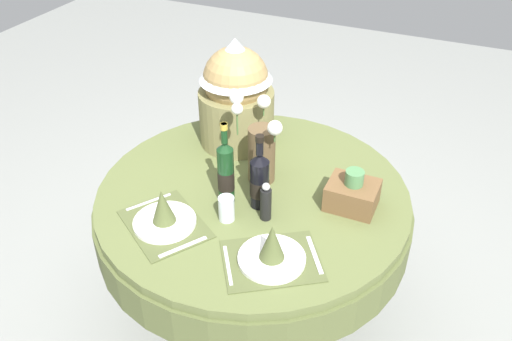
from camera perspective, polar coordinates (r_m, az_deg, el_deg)
ground at (r=2.70m, az=-0.29°, el=-14.45°), size 8.00×8.00×0.00m
dining_table at (r=2.28m, az=-0.33°, el=-4.70°), size 1.32×1.32×0.72m
place_setting_left at (r=2.03m, az=-9.86°, el=-4.72°), size 0.43×0.40×0.16m
place_setting_right at (r=1.86m, az=1.72°, el=-8.65°), size 0.43×0.40×0.16m
flower_vase at (r=2.18m, az=0.45°, el=2.53°), size 0.22×0.23×0.42m
wine_bottle_left at (r=2.05m, az=0.38°, el=-1.03°), size 0.08×0.08×0.32m
wine_bottle_rear at (r=2.07m, az=-3.27°, el=-0.25°), size 0.07×0.07×0.36m
tumbler_near_left at (r=2.03m, az=-3.19°, el=-4.09°), size 0.06×0.06×0.10m
pepper_mill at (r=2.02m, az=1.06°, el=-3.46°), size 0.04×0.04×0.17m
gift_tub_back_left at (r=2.39m, az=-2.16°, el=8.65°), size 0.34×0.34×0.51m
woven_basket_side_right at (r=2.12m, az=10.31°, el=-2.46°), size 0.19×0.16×0.17m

